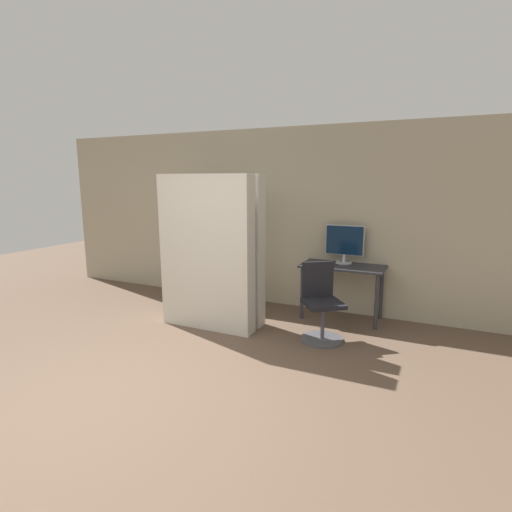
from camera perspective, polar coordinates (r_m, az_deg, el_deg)
The scene contains 8 objects.
ground_plane at distance 3.90m, azimuth -18.95°, elevation -19.56°, with size 16.00×16.00×0.00m, color brown.
wall_back at distance 6.23m, azimuth 2.00°, elevation 5.44°, with size 8.00×0.06×2.70m.
desk at distance 5.68m, azimuth 12.24°, elevation -2.51°, with size 1.13×0.57×0.77m.
monitor at distance 5.75m, azimuth 12.53°, elevation 1.89°, with size 0.54×0.23×0.54m.
office_chair at distance 4.97m, azimuth 9.31°, elevation -7.45°, with size 0.62×0.62×0.95m.
bookshelf at distance 6.72m, azimuth -7.72°, elevation 0.85°, with size 0.85×0.30×1.67m.
mattress_near at distance 5.18m, azimuth -7.08°, elevation 0.40°, with size 1.29×0.25×2.01m.
mattress_far at distance 5.44m, azimuth -5.31°, elevation 0.95°, with size 1.29×0.24×2.01m.
Camera 1 is at (2.42, -2.37, 1.93)m, focal length 28.00 mm.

